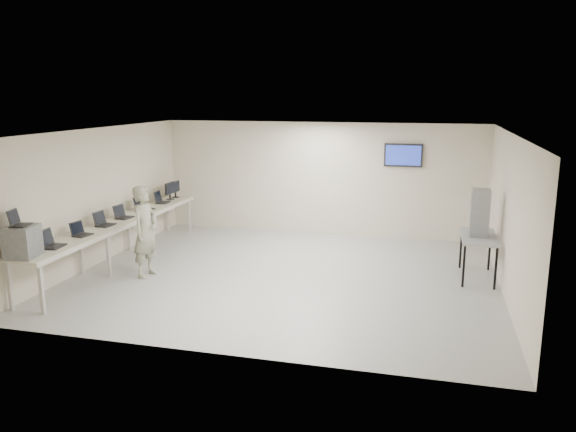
% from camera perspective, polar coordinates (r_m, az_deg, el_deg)
% --- Properties ---
extents(room, '(8.01, 7.01, 2.81)m').
position_cam_1_polar(room, '(10.71, -0.02, 1.19)').
color(room, '#9E9D8F').
rests_on(room, ground).
extents(workbench, '(0.76, 6.00, 0.90)m').
position_cam_1_polar(workbench, '(12.18, -16.83, -0.79)').
color(workbench, '#C0B993').
rests_on(workbench, ground).
extents(equipment_box, '(0.51, 0.56, 0.52)m').
position_cam_1_polar(equipment_box, '(9.96, -25.37, -2.36)').
color(equipment_box, gray).
rests_on(equipment_box, workbench).
extents(laptop_on_box, '(0.34, 0.38, 0.26)m').
position_cam_1_polar(laptop_on_box, '(9.93, -25.78, -0.51)').
color(laptop_on_box, black).
rests_on(laptop_on_box, equipment_box).
extents(laptop_0, '(0.35, 0.42, 0.30)m').
position_cam_1_polar(laptop_0, '(10.46, -22.98, -2.51)').
color(laptop_0, black).
rests_on(laptop_0, workbench).
extents(laptop_1, '(0.32, 0.37, 0.26)m').
position_cam_1_polar(laptop_1, '(11.10, -20.36, -1.53)').
color(laptop_1, black).
rests_on(laptop_1, workbench).
extents(laptop_2, '(0.32, 0.38, 0.29)m').
position_cam_1_polar(laptop_2, '(11.78, -18.29, -0.58)').
color(laptop_2, black).
rests_on(laptop_2, workbench).
extents(laptop_3, '(0.33, 0.39, 0.28)m').
position_cam_1_polar(laptop_3, '(12.37, -16.48, 0.13)').
color(laptop_3, black).
rests_on(laptop_3, workbench).
extents(laptop_4, '(0.36, 0.42, 0.31)m').
position_cam_1_polar(laptop_4, '(13.10, -14.56, 0.93)').
color(laptop_4, black).
rests_on(laptop_4, workbench).
extents(laptop_5, '(0.32, 0.38, 0.28)m').
position_cam_1_polar(laptop_5, '(13.88, -12.80, 1.61)').
color(laptop_5, black).
rests_on(laptop_5, workbench).
extents(monitor_near, '(0.19, 0.44, 0.43)m').
position_cam_1_polar(monitor_near, '(14.22, -11.92, 2.67)').
color(monitor_near, black).
rests_on(monitor_near, workbench).
extents(monitor_far, '(0.18, 0.42, 0.41)m').
position_cam_1_polar(monitor_far, '(14.49, -11.38, 2.83)').
color(monitor_far, black).
rests_on(monitor_far, workbench).
extents(soldier, '(0.48, 0.68, 1.78)m').
position_cam_1_polar(soldier, '(11.11, -14.30, -1.55)').
color(soldier, slate).
rests_on(soldier, ground).
extents(side_table, '(0.65, 1.40, 0.84)m').
position_cam_1_polar(side_table, '(11.27, 18.80, -2.28)').
color(side_table, gray).
rests_on(side_table, ground).
extents(storage_bins, '(0.34, 0.38, 0.90)m').
position_cam_1_polar(storage_bins, '(11.15, 18.88, 0.33)').
color(storage_bins, gray).
rests_on(storage_bins, side_table).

